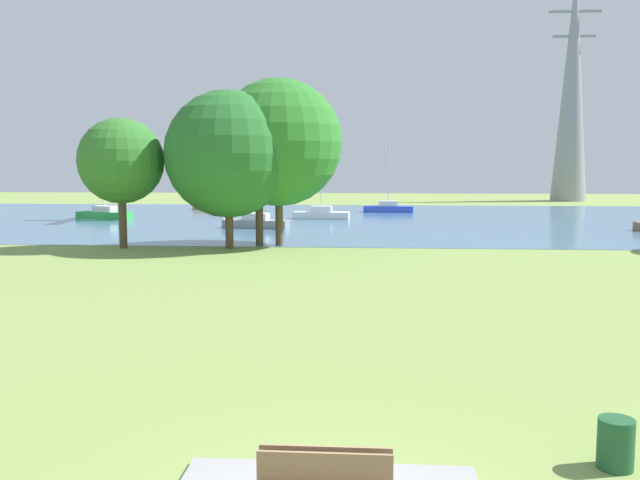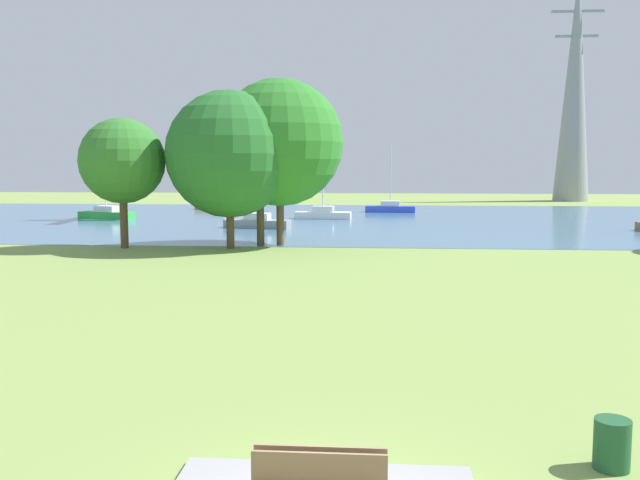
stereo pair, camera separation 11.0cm
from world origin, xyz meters
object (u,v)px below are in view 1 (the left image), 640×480
litter_bin (616,444)px  sailboat_green (105,213)px  sailboat_white (321,214)px  tree_west_far (228,154)px  sailboat_orange (217,205)px  tree_east_far (259,156)px  electricity_pylon (572,84)px  tree_west_near (121,161)px  tree_mid_shore (279,143)px  bench_facing_water (326,478)px  sailboat_gray (256,222)px  sailboat_blue (388,208)px

litter_bin → sailboat_green: sailboat_green is taller
sailboat_white → tree_west_far: tree_west_far is taller
sailboat_orange → tree_east_far: size_ratio=0.89×
sailboat_orange → tree_west_far: bearing=-76.2°
sailboat_orange → electricity_pylon: bearing=26.0°
sailboat_green → tree_east_far: bearing=-47.9°
tree_west_near → tree_mid_shore: tree_mid_shore is taller
sailboat_white → tree_west_near: bearing=-114.7°
sailboat_orange → tree_east_far: (9.34, -30.41, 4.72)m
bench_facing_water → sailboat_gray: bearing=100.8°
tree_west_near → electricity_pylon: 66.04m
bench_facing_water → tree_east_far: 31.52m
sailboat_orange → tree_west_far: size_ratio=0.78×
sailboat_orange → sailboat_white: bearing=-44.0°
sailboat_green → tree_west_near: bearing=-65.9°
bench_facing_water → tree_west_near: (-13.31, 28.69, 4.41)m
tree_mid_shore → sailboat_white: bearing=86.8°
litter_bin → bench_facing_water: bearing=-159.6°
sailboat_gray → sailboat_white: 9.65m
sailboat_orange → tree_west_far: 33.35m
bench_facing_water → tree_west_near: tree_west_near is taller
sailboat_gray → tree_mid_shore: bearing=-73.5°
sailboat_orange → sailboat_blue: sailboat_orange is taller
bench_facing_water → tree_mid_shore: size_ratio=0.19×
sailboat_orange → tree_mid_shore: (10.50, -30.43, 5.48)m
sailboat_green → electricity_pylon: (48.05, 32.26, 14.23)m
tree_west_far → tree_mid_shore: tree_mid_shore is taller
sailboat_blue → electricity_pylon: 35.44m
tree_west_far → sailboat_blue: bearing=71.9°
tree_mid_shore → litter_bin: bearing=-72.5°
sailboat_white → tree_east_far: 19.92m
tree_west_near → tree_mid_shore: 8.89m
sailboat_orange → tree_west_near: size_ratio=0.94×
sailboat_white → sailboat_green: 18.71m
sailboat_white → tree_west_far: size_ratio=0.59×
tree_west_far → tree_east_far: bearing=48.5°
tree_west_far → electricity_pylon: electricity_pylon is taller
sailboat_blue → sailboat_orange: bearing=172.0°
litter_bin → electricity_pylon: electricity_pylon is taller
litter_bin → sailboat_orange: (-19.63, 59.38, 0.06)m
sailboat_blue → tree_east_far: 29.49m
tree_west_near → electricity_pylon: (39.08, 52.32, 9.82)m
litter_bin → tree_east_far: bearing=109.6°
bench_facing_water → litter_bin: size_ratio=2.25×
tree_west_far → electricity_pylon: 62.37m
litter_bin → sailboat_blue: (-2.08, 56.90, 0.06)m
litter_bin → electricity_pylon: bearing=75.0°
sailboat_blue → tree_mid_shore: 29.34m
litter_bin → sailboat_blue: bearing=92.1°
sailboat_orange → tree_west_near: bearing=-86.7°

